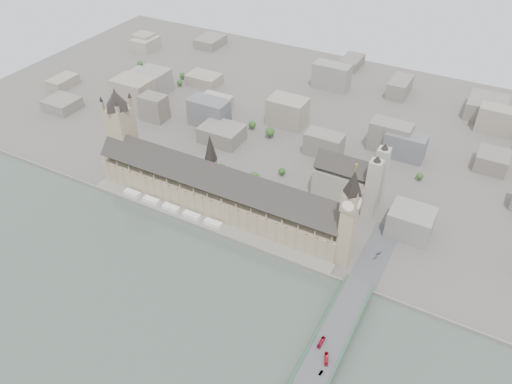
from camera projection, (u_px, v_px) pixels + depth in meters
The scene contains 17 objects.
ground at pixel (208, 219), 495.99m from camera, with size 900.00×900.00×0.00m, color #595651.
river_thames at pixel (91, 343), 381.40m from camera, with size 600.00×600.00×0.00m, color #3F4A42.
embankment_wall at pixel (200, 227), 484.66m from camera, with size 600.00×1.50×3.00m, color slate.
river_terrace at pixel (204, 223), 490.17m from camera, with size 270.00×15.00×2.00m, color slate.
terrace_tents at pixel (171, 208), 503.72m from camera, with size 118.00×7.00×4.00m.
palace_of_westminster at pixel (218, 190), 495.75m from camera, with size 265.00×40.73×55.44m.
elizabeth_tower at pixel (349, 212), 414.01m from camera, with size 17.00×17.00×107.50m.
victoria_tower at pixel (121, 129), 526.08m from camera, with size 30.00×30.00×100.00m.
central_tower at pixel (211, 155), 482.29m from camera, with size 13.00×13.00×48.00m.
westminster_bridge at pixel (327, 349), 371.14m from camera, with size 25.00×325.00×10.25m, color #474749.
westminster_abbey at pixel (350, 180), 504.86m from camera, with size 68.00×36.00×64.00m.
city_skyline_inland at pixel (309, 101), 654.50m from camera, with size 720.00×360.00×38.00m, color gray, non-canonical shape.
park_trees at pixel (230, 179), 536.83m from camera, with size 110.00×30.00×15.00m, color #254F1C, non-canonical shape.
red_bus_north at pixel (321, 342), 368.30m from camera, with size 2.46×10.53×2.93m, color maroon.
red_bus_south at pixel (326, 359), 357.29m from camera, with size 2.53×10.83×3.02m, color red.
car_silver at pixel (321, 373), 349.42m from camera, with size 1.48×4.25×1.40m, color gray.
car_approach at pixel (378, 254), 442.20m from camera, with size 2.06×5.06×1.47m, color gray.
Camera 1 is at (220.48, -307.36, 325.43)m, focal length 35.00 mm.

